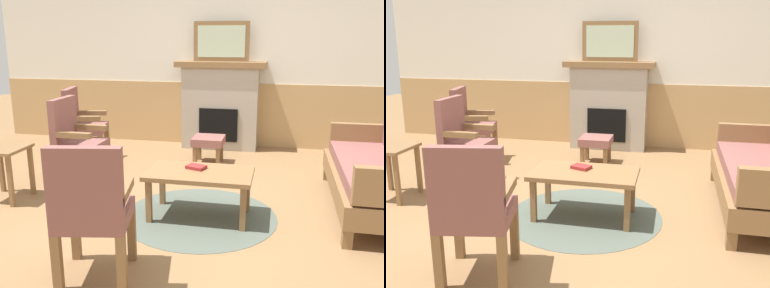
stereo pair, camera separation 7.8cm
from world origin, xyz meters
TOP-DOWN VIEW (x-y plane):
  - ground_plane at (0.00, 0.00)m, footprint 14.00×14.00m
  - wall_back at (0.00, 2.60)m, footprint 7.20×0.14m
  - fireplace at (0.00, 2.35)m, footprint 1.30×0.44m
  - framed_picture at (0.00, 2.35)m, footprint 0.80×0.04m
  - couch at (1.80, 0.30)m, footprint 0.70×1.80m
  - coffee_table at (0.19, -0.19)m, footprint 0.96×0.56m
  - round_rug at (0.19, -0.19)m, footprint 1.44×1.44m
  - book_on_table at (0.14, -0.12)m, footprint 0.20×0.17m
  - footstool at (-0.02, 1.49)m, footprint 0.40×0.40m
  - armchair_near_fireplace at (-1.34, 0.39)m, footprint 0.49×0.49m
  - armchair_by_window_left at (-1.69, 1.25)m, footprint 0.57×0.57m
  - armchair_front_left at (-0.31, -1.38)m, footprint 0.56×0.56m
  - side_table at (-1.84, -0.17)m, footprint 0.44×0.44m

SIDE VIEW (x-z plane):
  - ground_plane at x=0.00m, z-range 0.00..0.00m
  - round_rug at x=0.19m, z-range 0.00..0.01m
  - footstool at x=-0.02m, z-range 0.10..0.46m
  - coffee_table at x=0.19m, z-range 0.17..0.61m
  - couch at x=1.80m, z-range -0.09..0.89m
  - side_table at x=-1.84m, z-range 0.16..0.71m
  - book_on_table at x=0.14m, z-range 0.44..0.47m
  - armchair_near_fireplace at x=-1.34m, z-range 0.05..1.03m
  - armchair_by_window_left at x=-1.69m, z-range 0.05..1.03m
  - armchair_front_left at x=-0.31m, z-range 0.05..1.03m
  - fireplace at x=0.00m, z-range 0.01..1.29m
  - wall_back at x=0.00m, z-range -0.04..2.66m
  - framed_picture at x=0.00m, z-range 1.28..1.84m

